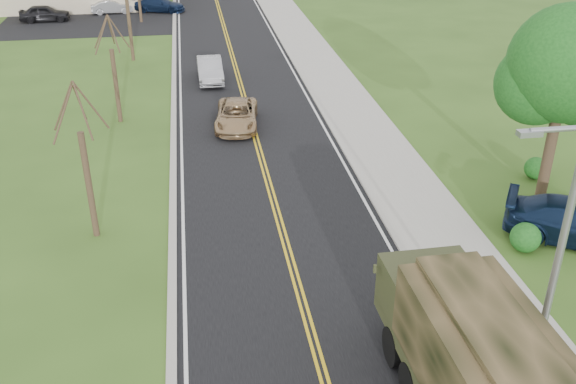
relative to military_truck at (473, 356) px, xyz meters
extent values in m
cube|color=black|center=(-3.20, 40.70, -2.09)|extent=(8.00, 120.00, 0.01)
cube|color=#9E998E|center=(0.95, 40.70, -2.04)|extent=(0.30, 120.00, 0.12)
cube|color=#9E998E|center=(2.70, 40.70, -2.05)|extent=(3.20, 120.00, 0.10)
cube|color=#9E998E|center=(-7.35, 40.70, -2.05)|extent=(0.30, 120.00, 0.10)
cylinder|color=gray|center=(1.80, 0.20, 1.90)|extent=(0.18, 0.18, 8.00)
cylinder|color=gray|center=(1.20, 0.20, 5.70)|extent=(1.40, 0.12, 0.12)
cube|color=gray|center=(0.50, 0.20, 5.65)|extent=(0.50, 0.22, 0.12)
cylinder|color=#38281C|center=(7.80, 10.70, 0.42)|extent=(0.44, 0.44, 5.04)
sphere|color=#144615|center=(7.80, 10.70, 3.75)|extent=(4.50, 4.50, 4.50)
sphere|color=#144615|center=(7.00, 11.20, 2.85)|extent=(3.24, 3.24, 3.24)
cylinder|color=#38281C|center=(-10.20, 10.70, 0.00)|extent=(0.24, 0.24, 4.20)
cylinder|color=#38281C|center=(-9.73, 10.83, 3.03)|extent=(1.01, 0.33, 1.90)
cylinder|color=#38281C|center=(-10.17, 11.32, 2.95)|extent=(0.13, 1.29, 1.74)
cylinder|color=#38281C|center=(-10.66, 10.88, 3.03)|extent=(0.98, 0.43, 1.90)
cylinder|color=#38281C|center=(-10.59, 10.22, 2.95)|extent=(0.79, 1.05, 1.77)
cylinder|color=#38281C|center=(-9.94, 10.29, 3.03)|extent=(0.58, 0.90, 1.90)
cylinder|color=#38281C|center=(-10.20, 22.70, -0.12)|extent=(0.24, 0.24, 3.96)
cylinder|color=#38281C|center=(-9.76, 22.82, 2.74)|extent=(0.96, 0.32, 1.79)
cylinder|color=#38281C|center=(-10.17, 23.28, 2.66)|extent=(0.12, 1.22, 1.65)
cylinder|color=#38281C|center=(-10.64, 22.87, 2.74)|extent=(0.93, 0.41, 1.79)
cylinder|color=#38281C|center=(-10.57, 22.25, 2.66)|extent=(0.75, 0.99, 1.67)
cylinder|color=#38281C|center=(-9.95, 22.31, 2.74)|extent=(0.55, 0.85, 1.80)
cylinder|color=#38281C|center=(-10.20, 34.70, 0.12)|extent=(0.24, 0.24, 4.44)
cube|color=black|center=(-13.20, 46.70, -2.09)|extent=(18.00, 10.00, 0.02)
cylinder|color=black|center=(-1.11, 0.83, -1.53)|extent=(0.38, 1.15, 1.14)
cylinder|color=black|center=(1.07, 0.87, -1.53)|extent=(0.38, 1.15, 1.14)
cylinder|color=black|center=(-1.13, 2.28, -1.53)|extent=(0.38, 1.15, 1.14)
cylinder|color=black|center=(1.05, 2.32, -1.53)|extent=(0.38, 1.15, 1.14)
cube|color=#363A20|center=(0.00, 0.23, -1.01)|extent=(2.63, 7.31, 0.36)
cube|color=#363A20|center=(-0.05, 2.87, -0.12)|extent=(2.53, 2.02, 1.45)
cube|color=black|center=(-0.07, 3.81, 0.08)|extent=(2.29, 0.13, 0.73)
cube|color=black|center=(0.01, -0.66, 0.34)|extent=(2.70, 5.55, 2.08)
cube|color=black|center=(0.01, -0.66, 1.43)|extent=(1.76, 5.53, 0.26)
imported|color=tan|center=(-4.00, 20.97, -1.45)|extent=(2.69, 4.87, 1.29)
imported|color=#A2A2A7|center=(-5.03, 29.16, -1.37)|extent=(1.60, 4.41, 1.45)
cube|color=#1C4F1E|center=(1.40, 1.63, -1.67)|extent=(0.65, 0.58, 0.65)
imported|color=black|center=(-18.48, 48.23, -1.38)|extent=(4.26, 1.82, 1.43)
imported|color=#9D9DA1|center=(-13.00, 50.66, -1.48)|extent=(3.87, 1.82, 1.22)
imported|color=#0E1B35|center=(-8.68, 50.70, -1.42)|extent=(5.02, 3.20, 1.35)
camera|label=1|loc=(-6.22, -11.00, 10.62)|focal=40.00mm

